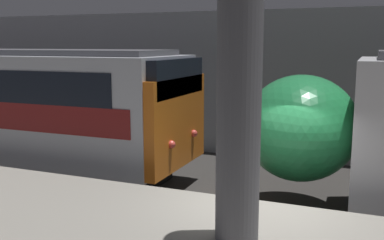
{
  "coord_description": "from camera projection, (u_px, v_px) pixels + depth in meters",
  "views": [
    {
      "loc": [
        1.62,
        -7.22,
        3.65
      ],
      "look_at": [
        -1.68,
        0.96,
        2.15
      ],
      "focal_mm": 42.0,
      "sensor_mm": 36.0,
      "label": 1
    }
  ],
  "objects": [
    {
      "name": "support_pillar_near",
      "position": [
        239.0,
        103.0,
        5.85
      ],
      "size": [
        0.59,
        0.59,
        3.76
      ],
      "color": "#56565B",
      "rests_on": "platform"
    },
    {
      "name": "station_rear_barrier",
      "position": [
        316.0,
        87.0,
        13.69
      ],
      "size": [
        50.0,
        0.15,
        4.7
      ],
      "color": "#939399",
      "rests_on": "ground"
    }
  ]
}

